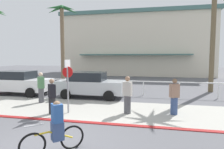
# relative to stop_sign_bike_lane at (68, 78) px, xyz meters

# --- Properties ---
(ground_plane) EXTENTS (80.00, 80.00, 0.00)m
(ground_plane) POSITION_rel_stop_sign_bike_lane_xyz_m (0.88, 6.66, -1.68)
(ground_plane) COLOR #5B5B60
(sidewalk_strip) EXTENTS (44.00, 4.00, 0.02)m
(sidewalk_strip) POSITION_rel_stop_sign_bike_lane_xyz_m (0.88, 0.86, -1.67)
(sidewalk_strip) COLOR #ADAAA0
(sidewalk_strip) RESTS_ON ground
(curb_paint) EXTENTS (44.00, 0.24, 0.03)m
(curb_paint) POSITION_rel_stop_sign_bike_lane_xyz_m (0.88, -1.14, -1.66)
(curb_paint) COLOR maroon
(curb_paint) RESTS_ON ground
(building_backdrop) EXTENTS (21.94, 13.30, 9.15)m
(building_backdrop) POSITION_rel_stop_sign_bike_lane_xyz_m (1.22, 24.60, 2.91)
(building_backdrop) COLOR beige
(building_backdrop) RESTS_ON ground
(rail_fence) EXTENTS (24.02, 0.08, 1.04)m
(rail_fence) POSITION_rel_stop_sign_bike_lane_xyz_m (0.88, 5.16, -0.83)
(rail_fence) COLOR white
(rail_fence) RESTS_ON ground
(stop_sign_bike_lane) EXTENTS (0.52, 0.56, 2.56)m
(stop_sign_bike_lane) POSITION_rel_stop_sign_bike_lane_xyz_m (0.00, 0.00, 0.00)
(stop_sign_bike_lane) COLOR gray
(stop_sign_bike_lane) RESTS_ON ground
(palm_tree_2) EXTENTS (2.70, 3.47, 7.42)m
(palm_tree_2) POSITION_rel_stop_sign_bike_lane_xyz_m (-4.39, 8.58, 3.73)
(palm_tree_2) COLOR #756047
(palm_tree_2) RESTS_ON ground
(car_white_1) EXTENTS (4.40, 2.02, 1.69)m
(car_white_1) POSITION_rel_stop_sign_bike_lane_xyz_m (-5.45, 3.74, -0.81)
(car_white_1) COLOR white
(car_white_1) RESTS_ON ground
(car_silver_2) EXTENTS (4.40, 2.02, 1.69)m
(car_silver_2) POSITION_rel_stop_sign_bike_lane_xyz_m (-0.14, 3.80, -0.81)
(car_silver_2) COLOR #B2B7BC
(car_silver_2) RESTS_ON ground
(cyclist_yellow_0) EXTENTS (1.37, 1.29, 1.50)m
(cyclist_yellow_0) POSITION_rel_stop_sign_bike_lane_xyz_m (1.33, -3.74, -0.98)
(cyclist_yellow_0) COLOR black
(cyclist_yellow_0) RESTS_ON ground
(pedestrian_0) EXTENTS (0.47, 0.43, 1.70)m
(pedestrian_0) POSITION_rel_stop_sign_bike_lane_xyz_m (4.93, 0.79, -0.89)
(pedestrian_0) COLOR #384C7A
(pedestrian_0) RESTS_ON ground
(pedestrian_1) EXTENTS (0.47, 0.47, 1.67)m
(pedestrian_1) POSITION_rel_stop_sign_bike_lane_xyz_m (-0.67, -0.30, -0.91)
(pedestrian_1) COLOR #232326
(pedestrian_1) RESTS_ON ground
(pedestrian_2) EXTENTS (0.48, 0.45, 1.80)m
(pedestrian_2) POSITION_rel_stop_sign_bike_lane_xyz_m (-2.47, 1.70, -0.84)
(pedestrian_2) COLOR #4C4C51
(pedestrian_2) RESTS_ON ground
(pedestrian_3) EXTENTS (0.45, 0.38, 1.79)m
(pedestrian_3) POSITION_rel_stop_sign_bike_lane_xyz_m (2.78, 0.50, -0.84)
(pedestrian_3) COLOR #4C4C51
(pedestrian_3) RESTS_ON ground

